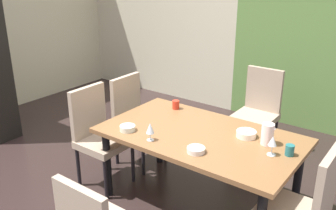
% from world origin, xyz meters
% --- Properties ---
extents(ground_plane, '(6.02, 5.41, 0.02)m').
position_xyz_m(ground_plane, '(0.00, 0.00, -0.01)').
color(ground_plane, '#2C201E').
extents(back_panel_interior, '(2.87, 0.10, 2.74)m').
position_xyz_m(back_panel_interior, '(-1.58, 2.65, 1.37)').
color(back_panel_interior, beige).
rests_on(back_panel_interior, ground_plane).
extents(dining_table, '(1.72, 1.00, 0.71)m').
position_xyz_m(dining_table, '(0.70, 0.34, 0.63)').
color(dining_table, brown).
rests_on(dining_table, ground_plane).
extents(chair_head_far, '(0.44, 0.45, 0.99)m').
position_xyz_m(chair_head_far, '(0.69, 1.60, 0.54)').
color(chair_head_far, tan).
rests_on(chair_head_far, ground_plane).
extents(chair_left_near, '(0.45, 0.44, 0.99)m').
position_xyz_m(chair_left_near, '(-0.30, 0.07, 0.54)').
color(chair_left_near, tan).
rests_on(chair_left_near, ground_plane).
extents(chair_right_near, '(0.44, 0.44, 1.00)m').
position_xyz_m(chair_right_near, '(1.70, 0.07, 0.55)').
color(chair_right_near, tan).
rests_on(chair_right_near, ground_plane).
extents(chair_left_far, '(0.45, 0.44, 0.96)m').
position_xyz_m(chair_left_far, '(-0.30, 0.61, 0.54)').
color(chair_left_far, tan).
rests_on(chair_left_far, ground_plane).
extents(wine_glass_north, '(0.07, 0.07, 0.15)m').
position_xyz_m(wine_glass_north, '(0.43, -0.02, 0.82)').
color(wine_glass_north, silver).
rests_on(wine_glass_north, dining_table).
extents(wine_glass_right, '(0.07, 0.07, 0.16)m').
position_xyz_m(wine_glass_right, '(1.34, 0.34, 0.82)').
color(wine_glass_right, silver).
rests_on(wine_glass_right, dining_table).
extents(serving_bowl_center, '(0.14, 0.14, 0.04)m').
position_xyz_m(serving_bowl_center, '(0.85, 0.03, 0.73)').
color(serving_bowl_center, silver).
rests_on(serving_bowl_center, dining_table).
extents(serving_bowl_near_window, '(0.17, 0.17, 0.05)m').
position_xyz_m(serving_bowl_near_window, '(1.04, 0.52, 0.74)').
color(serving_bowl_near_window, white).
rests_on(serving_bowl_near_window, dining_table).
extents(serving_bowl_rear, '(0.14, 0.14, 0.05)m').
position_xyz_m(serving_bowl_rear, '(0.15, 0.01, 0.73)').
color(serving_bowl_rear, silver).
rests_on(serving_bowl_rear, dining_table).
extents(cup_west, '(0.07, 0.07, 0.09)m').
position_xyz_m(cup_west, '(1.45, 0.42, 0.75)').
color(cup_west, '#226669').
rests_on(cup_west, dining_table).
extents(cup_corner, '(0.07, 0.07, 0.09)m').
position_xyz_m(cup_corner, '(0.19, 0.69, 0.75)').
color(cup_corner, red).
rests_on(cup_corner, dining_table).
extents(pitcher_south, '(0.11, 0.10, 0.18)m').
position_xyz_m(pitcher_south, '(1.24, 0.49, 0.80)').
color(pitcher_south, white).
rests_on(pitcher_south, dining_table).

